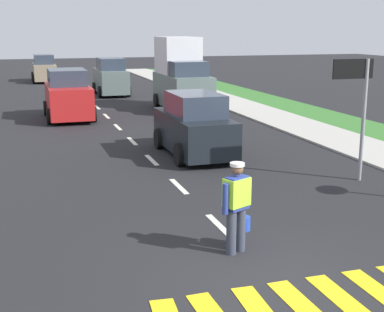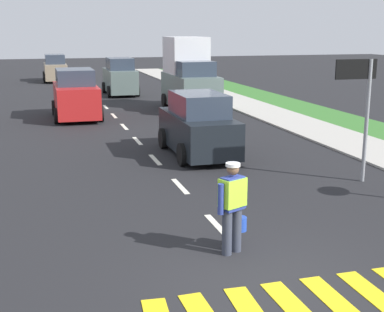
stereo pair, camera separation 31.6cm
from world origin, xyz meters
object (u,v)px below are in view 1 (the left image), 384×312
(delivery_truck, at_px, (181,77))
(car_oncoming_second, at_px, (68,96))
(car_outgoing_ahead, at_px, (194,126))
(car_oncoming_third, at_px, (44,69))
(lane_direction_sign, at_px, (357,90))
(road_worker, at_px, (237,203))
(car_outgoing_far, at_px, (111,78))

(delivery_truck, height_order, car_oncoming_second, delivery_truck)
(car_outgoing_ahead, relative_size, car_oncoming_third, 0.97)
(car_oncoming_third, bearing_deg, lane_direction_sign, -78.30)
(car_oncoming_second, bearing_deg, lane_direction_sign, -63.82)
(delivery_truck, bearing_deg, car_oncoming_second, -166.99)
(car_oncoming_third, distance_m, car_oncoming_second, 18.27)
(road_worker, xyz_separation_m, lane_direction_sign, (4.71, 3.48, 1.48))
(car_outgoing_ahead, bearing_deg, car_outgoing_far, 89.67)
(lane_direction_sign, distance_m, car_outgoing_far, 21.25)
(road_worker, height_order, car_oncoming_second, car_oncoming_second)
(car_oncoming_third, bearing_deg, road_worker, -87.17)
(delivery_truck, relative_size, car_oncoming_second, 1.11)
(car_outgoing_far, bearing_deg, car_oncoming_third, 109.05)
(delivery_truck, relative_size, car_outgoing_far, 1.19)
(lane_direction_sign, bearing_deg, delivery_truck, 92.42)
(car_outgoing_ahead, distance_m, car_oncoming_third, 27.01)
(road_worker, relative_size, car_outgoing_far, 0.43)
(lane_direction_sign, distance_m, car_oncoming_third, 31.63)
(lane_direction_sign, bearing_deg, car_outgoing_ahead, 126.54)
(delivery_truck, height_order, car_outgoing_far, delivery_truck)
(delivery_truck, bearing_deg, car_oncoming_third, 108.93)
(road_worker, height_order, car_oncoming_third, car_oncoming_third)
(delivery_truck, xyz_separation_m, car_outgoing_far, (-2.38, 7.02, -0.58))
(car_oncoming_third, distance_m, car_outgoing_far, 10.52)
(car_outgoing_ahead, bearing_deg, road_worker, -102.12)
(car_outgoing_ahead, bearing_deg, car_oncoming_third, 97.10)
(car_oncoming_second, bearing_deg, delivery_truck, 13.01)
(road_worker, distance_m, lane_direction_sign, 6.04)
(road_worker, bearing_deg, car_outgoing_ahead, 77.88)
(delivery_truck, distance_m, car_oncoming_second, 5.82)
(car_oncoming_second, bearing_deg, car_outgoing_far, 68.60)
(lane_direction_sign, height_order, car_outgoing_far, lane_direction_sign)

